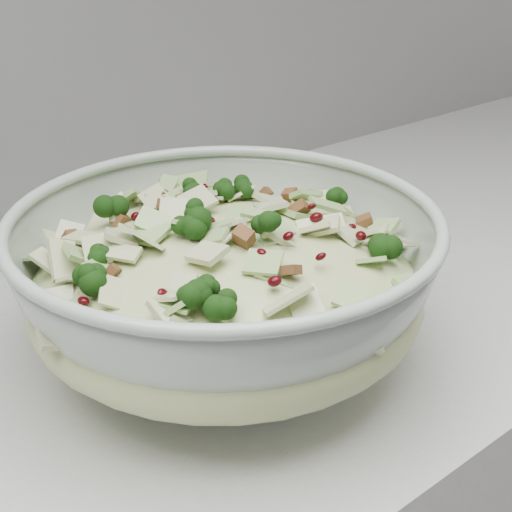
% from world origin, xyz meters
% --- Properties ---
extents(counter, '(3.60, 0.60, 0.90)m').
position_xyz_m(counter, '(0.00, 1.70, 0.45)').
color(counter, silver).
rests_on(counter, floor).
extents(mixing_bowl, '(0.33, 0.33, 0.13)m').
position_xyz_m(mixing_bowl, '(-0.50, 1.60, 0.97)').
color(mixing_bowl, '#A2B2A6').
rests_on(mixing_bowl, counter).
extents(salad, '(0.35, 0.35, 0.14)m').
position_xyz_m(salad, '(-0.50, 1.60, 0.99)').
color(salad, '#C1D18F').
rests_on(salad, mixing_bowl).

